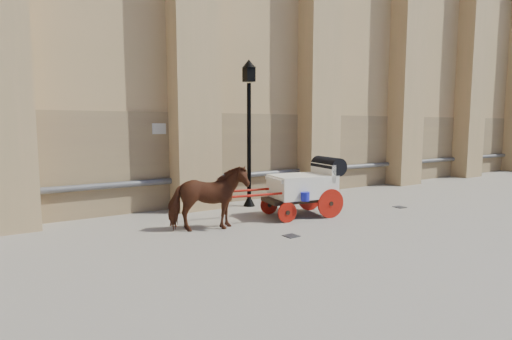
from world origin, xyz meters
TOP-DOWN VIEW (x-y plane):
  - ground at (0.00, 0.00)m, footprint 90.00×90.00m
  - horse at (-1.81, 1.01)m, footprint 2.07×1.31m
  - carriage at (1.31, 1.03)m, footprint 3.94×1.62m
  - street_lamp at (0.63, 3.07)m, footprint 0.44×0.44m
  - drain_grate_near at (-0.39, -0.50)m, footprint 0.34×0.34m
  - drain_grate_far at (4.57, 0.30)m, footprint 0.35×0.35m

SIDE VIEW (x-z plane):
  - ground at x=0.00m, z-range 0.00..0.00m
  - drain_grate_near at x=-0.39m, z-range 0.00..0.01m
  - drain_grate_far at x=4.57m, z-range 0.00..0.01m
  - horse at x=-1.81m, z-range 0.00..1.62m
  - carriage at x=1.31m, z-range 0.07..1.74m
  - street_lamp at x=0.63m, z-range 0.16..4.81m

